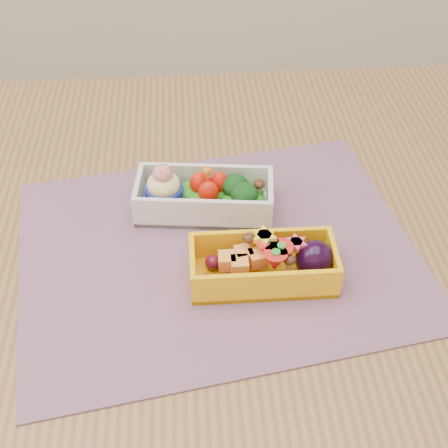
{
  "coord_description": "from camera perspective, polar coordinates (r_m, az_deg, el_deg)",
  "views": [
    {
      "loc": [
        -0.03,
        -0.54,
        1.27
      ],
      "look_at": [
        0.01,
        -0.02,
        0.79
      ],
      "focal_mm": 48.15,
      "sensor_mm": 36.0,
      "label": 1
    }
  ],
  "objects": [
    {
      "name": "bento_yellow",
      "position": [
        0.68,
        4.05,
        -3.78
      ],
      "size": [
        0.17,
        0.07,
        0.06
      ],
      "rotation": [
        0.0,
        0.0,
        -0.01
      ],
      "color": "#FFB50D",
      "rests_on": "placemat"
    },
    {
      "name": "table",
      "position": [
        0.82,
        -0.9,
        -5.96
      ],
      "size": [
        1.2,
        0.8,
        0.75
      ],
      "color": "brown",
      "rests_on": "ground"
    },
    {
      "name": "bento_white",
      "position": [
        0.76,
        -1.95,
        2.71
      ],
      "size": [
        0.18,
        0.1,
        0.07
      ],
      "rotation": [
        0.0,
        0.0,
        -0.12
      ],
      "color": "silver",
      "rests_on": "placemat"
    },
    {
      "name": "placemat",
      "position": [
        0.73,
        -0.56,
        -2.52
      ],
      "size": [
        0.52,
        0.43,
        0.0
      ],
      "primitive_type": "cube",
      "rotation": [
        0.0,
        0.0,
        0.16
      ],
      "color": "#8A5F72",
      "rests_on": "table"
    }
  ]
}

